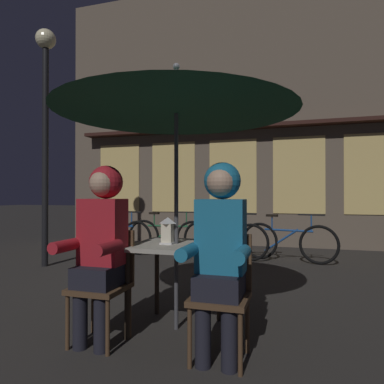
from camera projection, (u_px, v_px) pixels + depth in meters
name	position (u px, v px, depth m)	size (l,w,h in m)	color
ground_plane	(176.00, 329.00, 2.97)	(60.00, 60.00, 0.00)	#2D2B28
cafe_table	(176.00, 255.00, 2.97)	(0.72, 0.72, 0.74)	#B2AD9E
patio_umbrella	(176.00, 92.00, 2.99)	(2.10, 2.10, 2.31)	#4C4C51
lantern	(168.00, 230.00, 2.95)	(0.11, 0.11, 0.23)	white
chair_left	(105.00, 278.00, 2.76)	(0.40, 0.40, 0.87)	#513823
chair_right	(222.00, 288.00, 2.48)	(0.40, 0.40, 0.87)	#513823
person_left_hooded	(101.00, 235.00, 2.71)	(0.45, 0.56, 1.40)	black
person_right_hooded	(220.00, 239.00, 2.43)	(0.45, 0.56, 1.40)	black
shopfront_building	(266.00, 113.00, 8.07)	(10.00, 0.93, 6.20)	#6B5B4C
street_lamp	(45.00, 100.00, 5.62)	(0.32, 0.32, 3.88)	black
bicycle_nearest	(115.00, 235.00, 6.90)	(1.67, 0.27, 0.84)	black
bicycle_second	(167.00, 236.00, 6.81)	(1.68, 0.10, 0.84)	black
bicycle_third	(224.00, 239.00, 6.27)	(1.66, 0.37, 0.84)	black
bicycle_fourth	(288.00, 242.00, 5.97)	(1.65, 0.42, 0.84)	black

